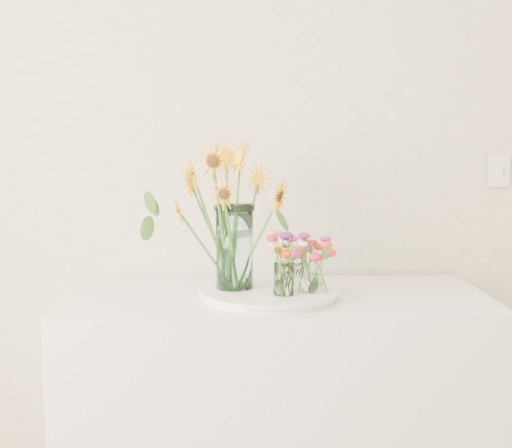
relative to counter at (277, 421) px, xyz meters
name	(u,v)px	position (x,y,z in m)	size (l,w,h in m)	color
counter	(277,421)	(0.00, 0.00, 0.00)	(1.40, 0.60, 0.90)	white
tray	(269,294)	(-0.03, -0.05, 0.46)	(0.44, 0.44, 0.03)	white
mason_jar	(234,247)	(-0.14, -0.04, 0.62)	(0.12, 0.12, 0.28)	#B3EBE6
sunflower_bouquet	(234,213)	(-0.14, -0.04, 0.73)	(0.67, 0.67, 0.51)	#FFB505
small_vase_a	(284,279)	(0.01, -0.14, 0.53)	(0.06, 0.06, 0.11)	white
wildflower_posy_a	(284,265)	(0.01, -0.14, 0.57)	(0.18, 0.18, 0.20)	red
small_vase_b	(313,276)	(0.11, -0.10, 0.53)	(0.08, 0.08, 0.11)	white
wildflower_posy_b	(313,262)	(0.11, -0.10, 0.58)	(0.22, 0.22, 0.20)	red
small_vase_c	(298,270)	(0.07, 0.02, 0.53)	(0.06, 0.06, 0.10)	white
wildflower_posy_c	(298,257)	(0.07, 0.02, 0.57)	(0.21, 0.21, 0.19)	red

